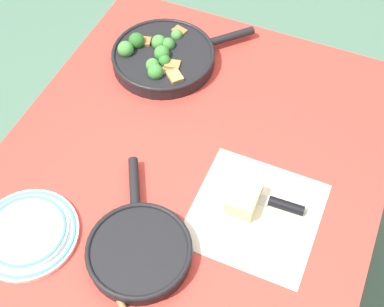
# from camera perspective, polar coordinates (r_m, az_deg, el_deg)

# --- Properties ---
(ground_plane) EXTENTS (14.00, 14.00, 0.00)m
(ground_plane) POSITION_cam_1_polar(r_m,az_deg,el_deg) (2.03, 0.00, -13.49)
(ground_plane) COLOR #476B56
(dining_table_red) EXTENTS (1.09, 0.95, 0.77)m
(dining_table_red) POSITION_cam_1_polar(r_m,az_deg,el_deg) (1.42, 0.00, -2.64)
(dining_table_red) COLOR red
(dining_table_red) RESTS_ON ground_plane
(skillet_broccoli) EXTENTS (0.37, 0.36, 0.08)m
(skillet_broccoli) POSITION_cam_1_polar(r_m,az_deg,el_deg) (1.56, -3.09, 10.34)
(skillet_broccoli) COLOR black
(skillet_broccoli) RESTS_ON dining_table_red
(skillet_eggs) EXTENTS (0.34, 0.25, 0.04)m
(skillet_eggs) POSITION_cam_1_polar(r_m,az_deg,el_deg) (1.20, -5.82, -10.15)
(skillet_eggs) COLOR black
(skillet_eggs) RESTS_ON dining_table_red
(parchment_sheet) EXTENTS (0.29, 0.29, 0.00)m
(parchment_sheet) POSITION_cam_1_polar(r_m,az_deg,el_deg) (1.27, 6.76, -6.39)
(parchment_sheet) COLOR silver
(parchment_sheet) RESTS_ON dining_table_red
(grater_knife) EXTENTS (0.04, 0.25, 0.02)m
(grater_knife) POSITION_cam_1_polar(r_m,az_deg,el_deg) (1.28, 8.13, -5.01)
(grater_knife) COLOR silver
(grater_knife) RESTS_ON dining_table_red
(cheese_block) EXTENTS (0.09, 0.07, 0.05)m
(cheese_block) POSITION_cam_1_polar(r_m,az_deg,el_deg) (1.26, 5.51, -4.77)
(cheese_block) COLOR #EFD67A
(cheese_block) RESTS_ON dining_table_red
(dinner_plate_stack) EXTENTS (0.23, 0.23, 0.03)m
(dinner_plate_stack) POSITION_cam_1_polar(r_m,az_deg,el_deg) (1.28, -17.21, -8.04)
(dinner_plate_stack) COLOR white
(dinner_plate_stack) RESTS_ON dining_table_red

